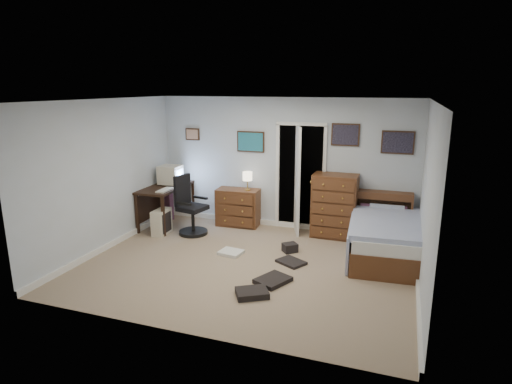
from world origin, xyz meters
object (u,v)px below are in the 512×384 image
computer_desk (162,195)px  bed (385,236)px  tall_dresser (334,206)px  office_chair (190,211)px  low_dresser (238,207)px

computer_desk → bed: computer_desk is taller
tall_dresser → computer_desk: bearing=-172.7°
tall_dresser → office_chair: bearing=-163.7°
office_chair → low_dresser: (0.67, 0.74, -0.06)m
tall_dresser → low_dresser: bearing=179.9°
computer_desk → tall_dresser: size_ratio=1.19×
tall_dresser → bed: tall_dresser is taller
low_dresser → computer_desk: bearing=-167.7°
computer_desk → office_chair: 0.87m
office_chair → bed: office_chair is taller
computer_desk → bed: bearing=-5.0°
low_dresser → bed: 2.90m
computer_desk → low_dresser: size_ratio=1.68×
office_chair → tall_dresser: (2.56, 0.72, 0.15)m
office_chair → low_dresser: 1.00m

